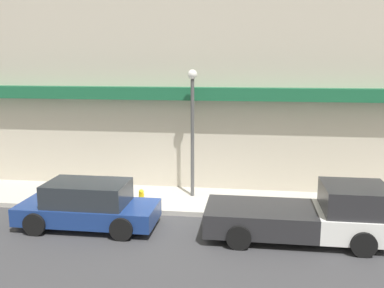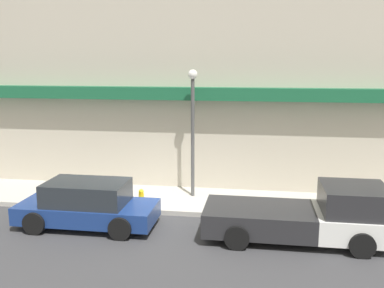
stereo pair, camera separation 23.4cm
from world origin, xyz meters
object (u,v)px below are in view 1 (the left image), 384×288
Objects in this scene: pickup_truck at (311,215)px; fire_hydrant at (141,197)px; street_lamp at (192,117)px; parked_car at (88,205)px.

pickup_truck is 6.07m from fire_hydrant.
fire_hydrant is 3.57m from street_lamp.
parked_car is 7.47× the size of fire_hydrant.
fire_hydrant is at bearing -140.32° from street_lamp.
street_lamp is (-4.09, 3.25, 2.52)m from pickup_truck.
street_lamp is at bearing 140.81° from pickup_truck.
fire_hydrant is 0.12× the size of street_lamp.
street_lamp is at bearing 46.89° from parked_car.
parked_car is at bearing -132.73° from street_lamp.
pickup_truck is at bearing -17.71° from fire_hydrant.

